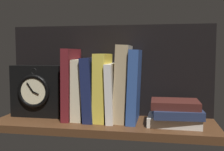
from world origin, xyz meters
TOP-DOWN VIEW (x-y plane):
  - ground_plane at (0.00, 0.00)cm, footprint 74.74×22.46cm
  - back_panel at (0.00, 10.63)cm, footprint 74.74×1.20cm
  - book_maroon_dawkins at (-11.92, 2.10)cm, footprint 2.90×14.40cm
  - book_cream_twain at (-8.47, 2.10)cm, footprint 3.99×12.62cm
  - book_navy_bierce at (-4.69, 2.10)cm, footprint 4.33×15.19cm
  - book_yellow_seinlanguage at (-0.73, 2.10)cm, footprint 4.29×13.86cm
  - book_white_catcher at (2.74, 2.10)cm, footprint 2.95×15.85cm
  - book_tan_shortstories at (6.25, 2.10)cm, footprint 5.24×12.82cm
  - book_blue_modern at (10.18, 2.10)cm, footprint 4.05×15.15cm
  - framed_clock at (-25.00, 2.00)cm, footprint 18.54×6.23cm
  - book_stack_side at (23.64, -0.82)cm, footprint 17.12×14.20cm

SIDE VIEW (x-z plane):
  - ground_plane at x=0.00cm, z-range -2.50..0.00cm
  - book_stack_side at x=23.64cm, z-range -0.06..7.95cm
  - framed_clock at x=-25.00cm, z-range 0.05..18.59cm
  - book_white_catcher at x=2.74cm, z-range -0.03..19.45cm
  - book_cream_twain at x=-8.47cm, z-range -0.03..20.77cm
  - book_navy_bierce at x=-4.69cm, z-range -0.07..21.47cm
  - book_yellow_seinlanguage at x=-0.73cm, z-range -0.02..22.73cm
  - book_blue_modern at x=10.18cm, z-range -0.05..24.12cm
  - book_maroon_dawkins at x=-11.92cm, z-range -0.01..24.44cm
  - book_tan_shortstories at x=6.25cm, z-range -0.08..25.67cm
  - back_panel at x=0.00cm, z-range 0.00..33.09cm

